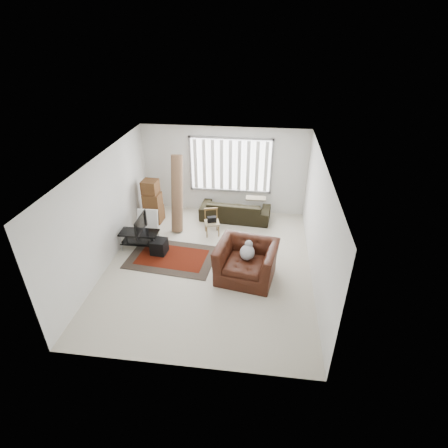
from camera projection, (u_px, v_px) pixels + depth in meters
The scene contains 11 objects.
room at pixel (213, 193), 8.31m from camera, with size 6.00×6.02×2.71m.
persian_rug at pixel (172, 257), 9.03m from camera, with size 2.34×1.68×0.02m.
tv_stand at pixel (140, 237), 9.24m from camera, with size 1.01×0.45×0.50m.
tv at pixel (138, 224), 9.05m from camera, with size 0.82×0.11×0.47m, color black.
subwoofer at pixel (159, 246), 9.10m from camera, with size 0.39×0.39×0.39m, color black.
moving_boxes at pixel (152, 203), 10.41m from camera, with size 0.57×0.53×1.32m.
white_flatpack at pixel (148, 222), 9.90m from camera, with size 0.58×0.08×0.74m, color silver.
rolled_rug at pixel (177, 194), 9.83m from camera, with size 0.33×0.33×2.17m, color brown.
sofa at pixel (235, 207), 10.62m from camera, with size 2.11×0.91×0.81m, color black.
side_chair at pixel (212, 221), 9.86m from camera, with size 0.50×0.50×0.75m.
armchair at pixel (246, 259), 8.11m from camera, with size 1.55×1.40×1.01m.
Camera 1 is at (1.25, -6.97, 5.27)m, focal length 28.00 mm.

